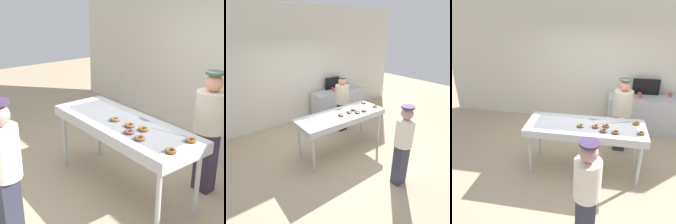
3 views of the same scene
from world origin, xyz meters
The scene contains 17 objects.
ground_plane centered at (0.00, 0.00, 0.00)m, with size 16.00×16.00×0.00m, color tan.
back_wall centered at (0.00, 2.26, 1.69)m, with size 8.00×0.12×3.38m, color silver.
fryer_conveyor centered at (0.00, 0.00, 0.87)m, with size 2.08×0.77×0.94m.
chocolate_donut_0 centered at (0.92, -0.15, 0.96)m, with size 0.12×0.12×0.04m, color brown.
chocolate_donut_1 centered at (-0.08, -0.07, 0.96)m, with size 0.12×0.12×0.04m, color brown.
chocolate_donut_2 centered at (0.18, -0.05, 0.96)m, with size 0.12×0.12×0.04m, color brown.
chocolate_donut_3 centered at (0.32, -0.18, 0.96)m, with size 0.12×0.12×0.04m, color brown.
chocolate_donut_4 centered at (0.36, 0.00, 0.96)m, with size 0.12×0.12×0.04m, color brown.
chocolate_donut_5 centered at (0.88, 0.20, 0.96)m, with size 0.12×0.12×0.04m, color brown.
chocolate_donut_6 centered at (0.52, -0.20, 0.96)m, with size 0.12×0.12×0.04m, color brown.
worker_baker centered at (0.67, 0.81, 0.91)m, with size 0.38×0.38×1.57m.
customer_waiting centered at (0.17, -1.54, 0.87)m, with size 0.31×0.31×1.56m.
prep_counter centered at (1.27, 1.81, 0.42)m, with size 1.75×0.58×0.85m, color #B7BABF.
paper_cup_0 centered at (1.84, 1.99, 0.90)m, with size 0.08×0.08×0.10m, color #CC4C3F.
paper_cup_1 centered at (1.11, 1.76, 0.90)m, with size 0.08×0.08×0.10m, color #CC4C3F.
paper_cup_2 centered at (1.12, 1.86, 0.90)m, with size 0.08×0.08×0.10m, color #CC4C3F.
menu_display centered at (1.27, 2.05, 1.04)m, with size 0.63×0.04×0.39m, color black.
Camera 2 is at (-2.60, -3.28, 2.73)m, focal length 32.29 mm.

